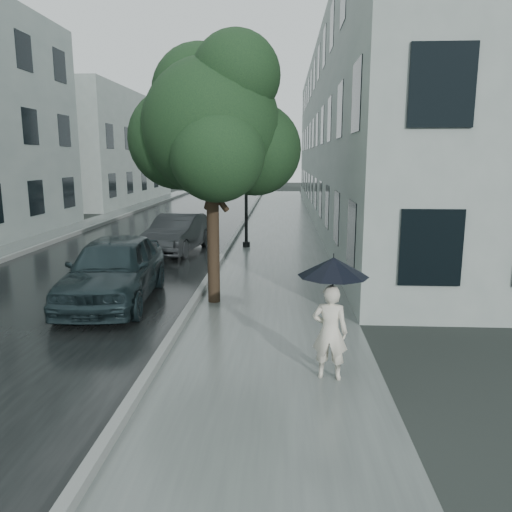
# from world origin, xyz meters

# --- Properties ---
(ground) EXTENTS (120.00, 120.00, 0.00)m
(ground) POSITION_xyz_m (0.00, 0.00, 0.00)
(ground) COLOR black
(ground) RESTS_ON ground
(sidewalk) EXTENTS (3.50, 60.00, 0.01)m
(sidewalk) POSITION_xyz_m (0.25, 12.00, 0.00)
(sidewalk) COLOR slate
(sidewalk) RESTS_ON ground
(kerb_near) EXTENTS (0.15, 60.00, 0.15)m
(kerb_near) POSITION_xyz_m (-1.57, 12.00, 0.07)
(kerb_near) COLOR slate
(kerb_near) RESTS_ON ground
(asphalt_road) EXTENTS (6.85, 60.00, 0.00)m
(asphalt_road) POSITION_xyz_m (-5.08, 12.00, 0.00)
(asphalt_road) COLOR black
(asphalt_road) RESTS_ON ground
(kerb_far) EXTENTS (0.15, 60.00, 0.15)m
(kerb_far) POSITION_xyz_m (-8.57, 12.00, 0.07)
(kerb_far) COLOR slate
(kerb_far) RESTS_ON ground
(sidewalk_far) EXTENTS (1.70, 60.00, 0.01)m
(sidewalk_far) POSITION_xyz_m (-9.50, 12.00, 0.00)
(sidewalk_far) COLOR #4C5451
(sidewalk_far) RESTS_ON ground
(building_near) EXTENTS (7.02, 36.00, 9.00)m
(building_near) POSITION_xyz_m (5.47, 19.50, 4.50)
(building_near) COLOR gray
(building_near) RESTS_ON ground
(building_far_b) EXTENTS (7.02, 18.00, 8.00)m
(building_far_b) POSITION_xyz_m (-13.77, 30.00, 4.00)
(building_far_b) COLOR gray
(building_far_b) RESTS_ON ground
(pedestrian) EXTENTS (0.59, 0.44, 1.46)m
(pedestrian) POSITION_xyz_m (1.16, -1.00, 0.74)
(pedestrian) COLOR beige
(pedestrian) RESTS_ON sidewalk
(umbrella) EXTENTS (1.40, 1.40, 0.99)m
(umbrella) POSITION_xyz_m (1.19, -0.97, 1.74)
(umbrella) COLOR black
(umbrella) RESTS_ON ground
(street_tree) EXTENTS (3.96, 3.59, 5.93)m
(street_tree) POSITION_xyz_m (-1.15, 3.12, 4.00)
(street_tree) COLOR #332619
(street_tree) RESTS_ON ground
(lamp_post) EXTENTS (0.82, 0.48, 5.44)m
(lamp_post) POSITION_xyz_m (-1.08, 10.35, 3.10)
(lamp_post) COLOR black
(lamp_post) RESTS_ON ground
(car_near) EXTENTS (2.13, 4.66, 1.55)m
(car_near) POSITION_xyz_m (-3.45, 2.88, 0.78)
(car_near) COLOR #18262A
(car_near) RESTS_ON ground
(car_far) EXTENTS (1.90, 4.19, 1.33)m
(car_far) POSITION_xyz_m (-3.31, 9.19, 0.67)
(car_far) COLOR #272A2D
(car_far) RESTS_ON ground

